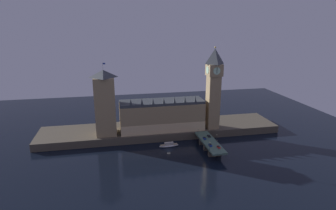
{
  "coord_description": "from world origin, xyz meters",
  "views": [
    {
      "loc": [
        -42.22,
        -206.02,
        98.72
      ],
      "look_at": [
        3.45,
        20.0,
        32.89
      ],
      "focal_mm": 30.0,
      "sensor_mm": 36.0,
      "label": 1
    }
  ],
  "objects": [
    {
      "name": "ground_plane",
      "position": [
        0.0,
        0.0,
        0.0
      ],
      "size": [
        400.0,
        400.0,
        0.0
      ],
      "primitive_type": "plane",
      "color": "black"
    },
    {
      "name": "embankment",
      "position": [
        0.0,
        39.0,
        3.35
      ],
      "size": [
        220.0,
        42.0,
        6.7
      ],
      "color": "#4C4438",
      "rests_on": "ground_plane"
    },
    {
      "name": "parliament_hall",
      "position": [
        0.19,
        32.02,
        20.21
      ],
      "size": [
        75.02,
        23.42,
        32.53
      ],
      "color": "#9E845B",
      "rests_on": "embankment"
    },
    {
      "name": "clock_tower",
      "position": [
        46.45,
        26.8,
        45.92
      ],
      "size": [
        13.01,
        13.12,
        74.3
      ],
      "color": "#9E845B",
      "rests_on": "embankment"
    },
    {
      "name": "victoria_tower",
      "position": [
        -49.26,
        29.99,
        35.07
      ],
      "size": [
        17.32,
        17.32,
        62.51
      ],
      "color": "#9E845B",
      "rests_on": "embankment"
    },
    {
      "name": "bridge",
      "position": [
        33.32,
        -5.0,
        4.96
      ],
      "size": [
        11.83,
        46.0,
        7.17
      ],
      "color": "#476656",
      "rests_on": "ground_plane"
    },
    {
      "name": "car_northbound_lead",
      "position": [
        30.72,
        0.9,
        7.88
      ],
      "size": [
        1.99,
        4.23,
        1.51
      ],
      "color": "navy",
      "rests_on": "bridge"
    },
    {
      "name": "car_northbound_trail",
      "position": [
        30.72,
        -13.32,
        7.88
      ],
      "size": [
        1.98,
        4.22,
        1.52
      ],
      "color": "navy",
      "rests_on": "bridge"
    },
    {
      "name": "car_southbound_lead",
      "position": [
        35.92,
        -17.76,
        7.8
      ],
      "size": [
        1.99,
        4.2,
        1.33
      ],
      "color": "red",
      "rests_on": "bridge"
    },
    {
      "name": "car_southbound_trail",
      "position": [
        35.92,
        4.7,
        7.85
      ],
      "size": [
        2.03,
        4.75,
        1.44
      ],
      "color": "black",
      "rests_on": "bridge"
    },
    {
      "name": "pedestrian_near_rail",
      "position": [
        28.12,
        -15.18,
        7.99
      ],
      "size": [
        0.38,
        0.38,
        1.57
      ],
      "color": "black",
      "rests_on": "bridge"
    },
    {
      "name": "pedestrian_mid_walk",
      "position": [
        38.52,
        -7.76,
        8.16
      ],
      "size": [
        0.38,
        0.38,
        1.86
      ],
      "color": "black",
      "rests_on": "bridge"
    },
    {
      "name": "street_lamp_near",
      "position": [
        27.72,
        -19.72,
        11.26
      ],
      "size": [
        1.34,
        0.6,
        6.53
      ],
      "color": "#2D3333",
      "rests_on": "bridge"
    },
    {
      "name": "street_lamp_mid",
      "position": [
        38.92,
        -5.0,
        10.89
      ],
      "size": [
        1.34,
        0.6,
        5.94
      ],
      "color": "#2D3333",
      "rests_on": "bridge"
    },
    {
      "name": "street_lamp_far",
      "position": [
        27.72,
        9.72,
        11.29
      ],
      "size": [
        1.34,
        0.6,
        6.58
      ],
      "color": "#2D3333",
      "rests_on": "bridge"
    },
    {
      "name": "boat_upstream",
      "position": [
        1.62,
        6.98,
        1.47
      ],
      "size": [
        16.84,
        4.68,
        4.04
      ],
      "color": "white",
      "rests_on": "ground_plane"
    }
  ]
}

